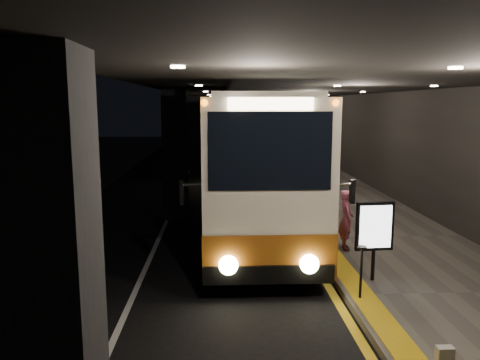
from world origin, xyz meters
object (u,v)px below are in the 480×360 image
object	(u,v)px
coach_main	(249,165)
info_sign	(375,228)
bag_plain	(445,357)
stanchion_post	(361,273)
coach_second	(233,136)
passenger_boarding	(346,219)

from	to	relation	value
coach_main	info_sign	bearing A→B (deg)	-67.87
bag_plain	stanchion_post	distance (m)	2.53
info_sign	stanchion_post	bearing A→B (deg)	-124.91
stanchion_post	bag_plain	bearing A→B (deg)	-78.37
coach_second	bag_plain	bearing A→B (deg)	-82.99
passenger_boarding	bag_plain	world-z (taller)	passenger_boarding
coach_main	coach_second	xyz separation A→B (m)	(-0.05, 14.94, -0.08)
passenger_boarding	stanchion_post	world-z (taller)	passenger_boarding
passenger_boarding	coach_second	bearing A→B (deg)	10.71
bag_plain	info_sign	distance (m)	3.53
coach_main	coach_second	bearing A→B (deg)	89.97
coach_main	stanchion_post	bearing A→B (deg)	-75.13
passenger_boarding	info_sign	distance (m)	2.29
coach_main	bag_plain	bearing A→B (deg)	-76.06
coach_main	passenger_boarding	world-z (taller)	coach_main
bag_plain	stanchion_post	bearing A→B (deg)	101.63
passenger_boarding	bag_plain	size ratio (longest dim) A/B	5.14
coach_second	bag_plain	world-z (taller)	coach_second
passenger_boarding	stanchion_post	distance (m)	3.25
passenger_boarding	bag_plain	bearing A→B (deg)	-177.35
coach_main	coach_second	world-z (taller)	coach_main
info_sign	passenger_boarding	bearing A→B (deg)	85.44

